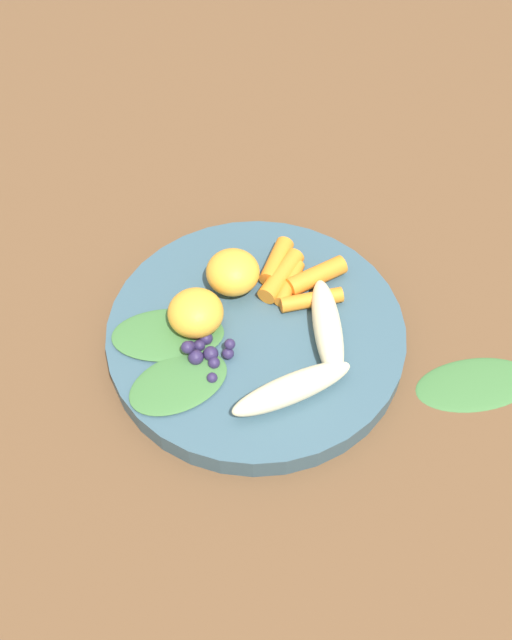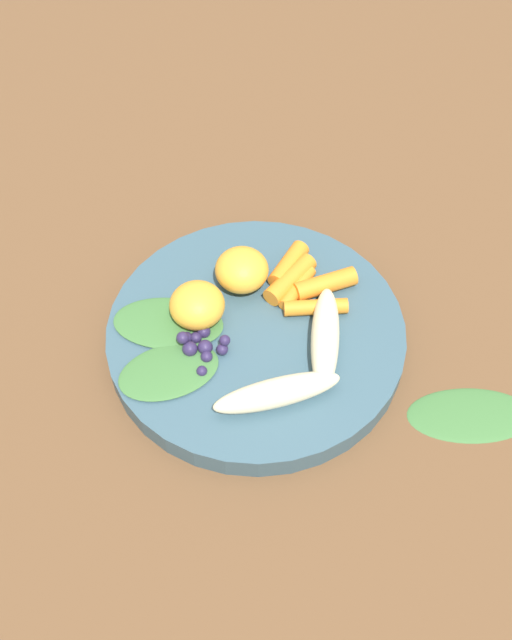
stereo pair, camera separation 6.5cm
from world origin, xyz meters
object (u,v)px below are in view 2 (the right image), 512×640
at_px(banana_peeled_right, 277,392).
at_px(banana_peeled_left, 325,337).
at_px(kale_leaf_stray, 471,414).
at_px(orange_segment_near, 198,302).
at_px(bowl, 256,334).

bearing_deg(banana_peeled_right, banana_peeled_left, 36.89).
relative_size(banana_peeled_left, banana_peeled_right, 1.00).
xyz_separation_m(banana_peeled_left, kale_leaf_stray, (-0.14, 0.04, -0.04)).
height_order(banana_peeled_left, orange_segment_near, orange_segment_near).
bearing_deg(bowl, banana_peeled_right, 113.12).
bearing_deg(kale_leaf_stray, banana_peeled_left, 153.36).
height_order(banana_peeled_left, banana_peeled_right, same).
xyz_separation_m(banana_peeled_left, orange_segment_near, (0.12, -0.01, 0.01)).
relative_size(bowl, orange_segment_near, 5.44).
bearing_deg(banana_peeled_left, orange_segment_near, 78.32).
bearing_deg(orange_segment_near, kale_leaf_stray, 169.19).
xyz_separation_m(bowl, banana_peeled_left, (-0.07, 0.01, 0.03)).
xyz_separation_m(banana_peeled_left, banana_peeled_right, (0.03, 0.07, 0.00)).
relative_size(banana_peeled_left, orange_segment_near, 2.19).
bearing_deg(orange_segment_near, banana_peeled_left, 173.28).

